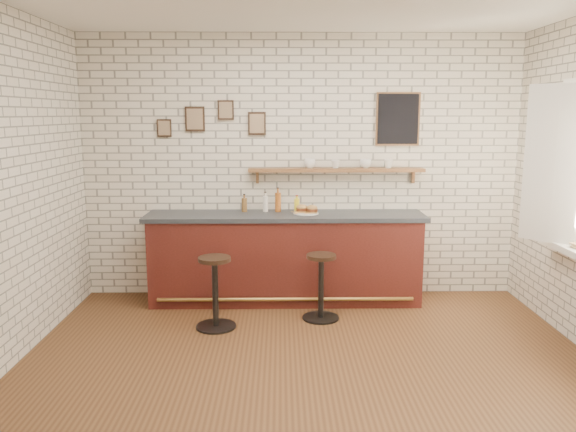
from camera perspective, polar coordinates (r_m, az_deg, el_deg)
name	(u,v)px	position (r m, az deg, el deg)	size (l,w,h in m)	color
ground	(308,366)	(4.94, 2.09, -14.94)	(5.00, 5.00, 0.00)	brown
bar_counter	(285,257)	(6.36, -0.28, -4.24)	(3.10, 0.65, 1.01)	#491713
sandwich_plate	(306,213)	(6.26, 1.83, 0.29)	(0.28, 0.28, 0.01)	white
ciabatta_sandwich	(307,209)	(6.26, 1.94, 0.72)	(0.26, 0.18, 0.08)	tan
potato_chips	(304,212)	(6.26, 1.64, 0.36)	(0.26, 0.20, 0.00)	#E8AC52
bitters_bottle_brown	(244,205)	(6.39, -4.45, 1.17)	(0.06, 0.06, 0.20)	brown
bitters_bottle_white	(266,204)	(6.38, -2.30, 1.27)	(0.06, 0.06, 0.23)	silver
bitters_bottle_amber	(278,202)	(6.38, -1.02, 1.45)	(0.07, 0.07, 0.28)	#904917
condiment_bottle_yellow	(297,205)	(6.38, 0.90, 1.16)	(0.06, 0.06, 0.19)	yellow
bar_stool_left	(215,290)	(5.65, -7.41, -7.47)	(0.40, 0.40, 0.72)	black
bar_stool_right	(321,285)	(5.85, 3.37, -6.97)	(0.38, 0.38, 0.69)	black
wall_shelf	(336,170)	(6.42, 4.92, 4.67)	(2.00, 0.18, 0.18)	brown
shelf_cup_a	(310,163)	(6.39, 2.23, 5.35)	(0.13, 0.13, 0.11)	white
shelf_cup_b	(336,164)	(6.41, 4.85, 5.27)	(0.10, 0.10, 0.09)	white
shelf_cup_c	(366,164)	(6.46, 7.89, 5.30)	(0.13, 0.13, 0.10)	white
shelf_cup_d	(389,164)	(6.50, 10.17, 5.23)	(0.10, 0.10, 0.10)	white
back_wall_decor	(321,119)	(6.46, 3.37, 9.77)	(2.96, 0.02, 0.56)	black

